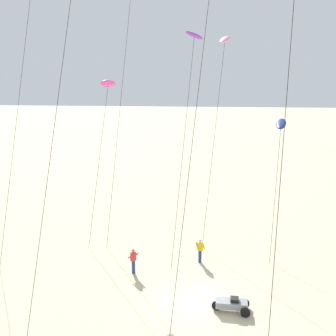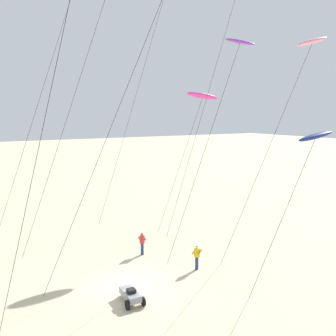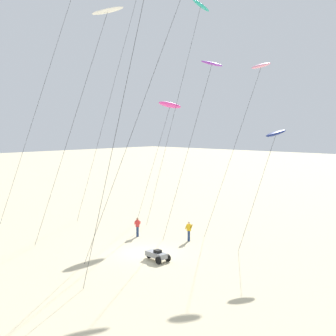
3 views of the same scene
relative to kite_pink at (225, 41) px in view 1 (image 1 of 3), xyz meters
name	(u,v)px [view 1 (image 1 of 3)]	position (x,y,z in m)	size (l,w,h in m)	color
ground_plane	(196,301)	(-1.72, -13.03, -15.01)	(260.00, 260.00, 0.00)	beige
kite_pink	(225,41)	(0.00, 0.00, 0.00)	(2.14, 7.64, 15.65)	pink
kite_magenta	(108,84)	(-8.86, -2.72, -3.29)	(1.47, 5.60, 12.27)	#D8339E
kite_purple	(194,39)	(-2.30, -4.44, -0.17)	(1.98, 6.04, 15.40)	purple
kite_navy	(281,125)	(4.00, -4.13, -6.05)	(1.47, 4.96, 9.43)	navy
kite_flyer_nearest	(133,260)	(-5.83, -10.12, -14.12)	(0.73, 0.73, 1.67)	navy
kite_flyer_middle	(200,250)	(-1.59, -8.21, -14.12)	(0.67, 0.65, 1.67)	navy
beach_buggy	(232,304)	(0.24, -13.88, -14.59)	(2.08, 1.06, 0.82)	gray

